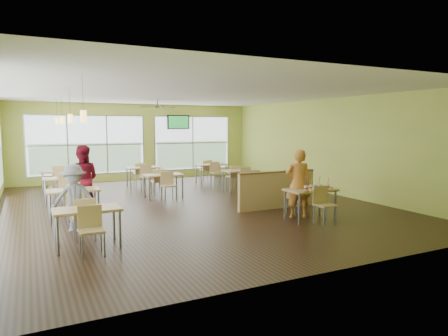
{
  "coord_description": "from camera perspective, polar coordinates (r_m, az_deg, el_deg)",
  "views": [
    {
      "loc": [
        -4.13,
        -10.7,
        2.27
      ],
      "look_at": [
        0.45,
        -1.38,
        1.18
      ],
      "focal_mm": 32.0,
      "sensor_mm": 36.0,
      "label": 1
    }
  ],
  "objects": [
    {
      "name": "patron_grey",
      "position": [
        9.22,
        -20.63,
        -4.03
      ],
      "size": [
        1.07,
        0.81,
        1.46
      ],
      "primitive_type": "imported",
      "rotation": [
        0.0,
        0.0,
        -0.32
      ],
      "color": "slate",
      "rests_on": "floor"
    },
    {
      "name": "tv_backwall",
      "position": [
        17.62,
        -6.54,
        6.53
      ],
      "size": [
        1.0,
        0.07,
        0.6
      ],
      "color": "black",
      "rests_on": "wall_back"
    },
    {
      "name": "man_plaid",
      "position": [
        10.06,
        10.54,
        -2.21
      ],
      "size": [
        0.74,
        0.63,
        1.71
      ],
      "primitive_type": "imported",
      "rotation": [
        0.0,
        0.0,
        2.71
      ],
      "color": "red",
      "rests_on": "floor"
    },
    {
      "name": "wrapper_mid",
      "position": [
        10.01,
        11.49,
        -2.75
      ],
      "size": [
        0.2,
        0.18,
        0.05
      ],
      "primitive_type": "ellipsoid",
      "rotation": [
        0.0,
        0.0,
        0.12
      ],
      "color": "#A1854E",
      "rests_on": "main_table"
    },
    {
      "name": "dining_tables",
      "position": [
        12.89,
        -12.13,
        -1.46
      ],
      "size": [
        6.92,
        8.72,
        0.87
      ],
      "color": "#D6B573",
      "rests_on": "floor"
    },
    {
      "name": "food_basket",
      "position": [
        10.24,
        13.45,
        -2.56
      ],
      "size": [
        0.23,
        0.23,
        0.05
      ],
      "color": "black",
      "rests_on": "main_table"
    },
    {
      "name": "wrapper_right",
      "position": [
        9.89,
        14.28,
        -2.95
      ],
      "size": [
        0.15,
        0.13,
        0.04
      ],
      "primitive_type": "ellipsoid",
      "rotation": [
        0.0,
        0.0,
        0.02
      ],
      "color": "#A1854E",
      "rests_on": "main_table"
    },
    {
      "name": "main_table",
      "position": [
        9.98,
        12.22,
        -3.62
      ],
      "size": [
        1.22,
        1.52,
        0.87
      ],
      "color": "#D6B573",
      "rests_on": "floor"
    },
    {
      "name": "wrapper_left",
      "position": [
        9.5,
        11.65,
        -3.23
      ],
      "size": [
        0.21,
        0.2,
        0.04
      ],
      "primitive_type": "ellipsoid",
      "rotation": [
        0.0,
        0.0,
        -0.33
      ],
      "color": "#A1854E",
      "rests_on": "main_table"
    },
    {
      "name": "half_wall_divider",
      "position": [
        11.15,
        7.57,
        -3.09
      ],
      "size": [
        2.4,
        0.14,
        1.04
      ],
      "color": "#D6B573",
      "rests_on": "floor"
    },
    {
      "name": "cup_red_near",
      "position": [
        9.84,
        13.43,
        -2.65
      ],
      "size": [
        0.1,
        0.1,
        0.36
      ],
      "color": "white",
      "rests_on": "main_table"
    },
    {
      "name": "window_bays",
      "position": [
        13.88,
        -20.01,
        2.34
      ],
      "size": [
        9.24,
        10.24,
        2.38
      ],
      "color": "white",
      "rests_on": "room"
    },
    {
      "name": "pendant_lights",
      "position": [
        11.41,
        -21.64,
        6.48
      ],
      "size": [
        0.11,
        7.31,
        0.86
      ],
      "color": "#2D2119",
      "rests_on": "ceiling"
    },
    {
      "name": "cup_red_far",
      "position": [
        10.0,
        14.64,
        -2.6
      ],
      "size": [
        0.09,
        0.09,
        0.31
      ],
      "color": "white",
      "rests_on": "main_table"
    },
    {
      "name": "ceiling_fan",
      "position": [
        14.32,
        -9.49,
        8.61
      ],
      "size": [
        1.25,
        1.25,
        0.29
      ],
      "color": "#2D2119",
      "rests_on": "ceiling"
    },
    {
      "name": "ketchup_cup",
      "position": [
        10.2,
        15.16,
        -2.74
      ],
      "size": [
        0.05,
        0.05,
        0.02
      ],
      "primitive_type": "cylinder",
      "color": "maroon",
      "rests_on": "main_table"
    },
    {
      "name": "cup_yellow",
      "position": [
        9.75,
        12.36,
        -2.71
      ],
      "size": [
        0.1,
        0.1,
        0.35
      ],
      "color": "white",
      "rests_on": "main_table"
    },
    {
      "name": "patron_maroon",
      "position": [
        11.03,
        -19.59,
        -1.55
      ],
      "size": [
        1.02,
        0.89,
        1.78
      ],
      "primitive_type": "imported",
      "rotation": [
        0.0,
        0.0,
        2.87
      ],
      "color": "maroon",
      "rests_on": "floor"
    },
    {
      "name": "cup_blue",
      "position": [
        9.61,
        11.64,
        -2.84
      ],
      "size": [
        0.09,
        0.09,
        0.34
      ],
      "color": "white",
      "rests_on": "main_table"
    },
    {
      "name": "room",
      "position": [
        11.49,
        -5.06,
        2.61
      ],
      "size": [
        12.0,
        12.04,
        3.2
      ],
      "color": "black",
      "rests_on": "ground"
    }
  ]
}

